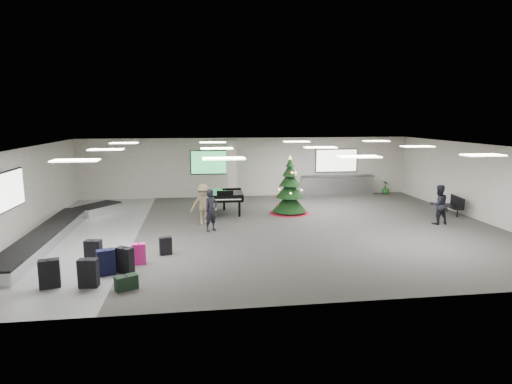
{
  "coord_description": "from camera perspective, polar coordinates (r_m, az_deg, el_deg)",
  "views": [
    {
      "loc": [
        -2.75,
        -16.07,
        4.29
      ],
      "look_at": [
        -0.38,
        1.0,
        1.27
      ],
      "focal_mm": 30.0,
      "sensor_mm": 36.0,
      "label": 1
    }
  ],
  "objects": [
    {
      "name": "ground",
      "position": [
        16.86,
        1.74,
        -4.81
      ],
      "size": [
        18.0,
        18.0,
        0.0
      ],
      "primitive_type": "plane",
      "color": "#312F2C",
      "rests_on": "ground"
    },
    {
      "name": "traveler_bench",
      "position": [
        18.81,
        23.16,
        -1.55
      ],
      "size": [
        0.82,
        0.66,
        1.61
      ],
      "primitive_type": "imported",
      "rotation": [
        0.0,
        0.0,
        3.21
      ],
      "color": "black",
      "rests_on": "ground"
    },
    {
      "name": "suitcase_3",
      "position": [
        13.9,
        -11.96,
        -7.05
      ],
      "size": [
        0.42,
        0.3,
        0.58
      ],
      "rotation": [
        0.0,
        0.0,
        0.27
      ],
      "color": "black",
      "rests_on": "ground"
    },
    {
      "name": "potted_plant_left",
      "position": [
        23.31,
        5.4,
        0.3
      ],
      "size": [
        0.56,
        0.58,
        0.82
      ],
      "primitive_type": "imported",
      "rotation": [
        0.0,
        0.0,
        0.89
      ],
      "color": "#154318",
      "rests_on": "ground"
    },
    {
      "name": "suitcase_8",
      "position": [
        13.73,
        -20.86,
        -7.42
      ],
      "size": [
        0.51,
        0.35,
        0.72
      ],
      "rotation": [
        0.0,
        0.0,
        -0.17
      ],
      "color": "black",
      "rests_on": "ground"
    },
    {
      "name": "green_duffel",
      "position": [
        11.49,
        -16.91,
        -11.46
      ],
      "size": [
        0.61,
        0.49,
        0.38
      ],
      "rotation": [
        0.0,
        0.0,
        0.47
      ],
      "color": "black",
      "rests_on": "ground"
    },
    {
      "name": "suitcase_0",
      "position": [
        11.88,
        -21.44,
        -10.04
      ],
      "size": [
        0.5,
        0.31,
        0.76
      ],
      "rotation": [
        0.0,
        0.0,
        -0.1
      ],
      "color": "black",
      "rests_on": "ground"
    },
    {
      "name": "baggage_carousel",
      "position": [
        17.27,
        -24.89,
        -4.66
      ],
      "size": [
        2.28,
        9.71,
        0.43
      ],
      "color": "silver",
      "rests_on": "ground"
    },
    {
      "name": "grand_piano",
      "position": [
        19.21,
        -4.21,
        -0.47
      ],
      "size": [
        1.65,
        2.08,
        1.17
      ],
      "rotation": [
        0.0,
        0.0,
        -0.03
      ],
      "color": "black",
      "rests_on": "ground"
    },
    {
      "name": "christmas_tree",
      "position": [
        19.33,
        4.51,
        -0.2
      ],
      "size": [
        1.84,
        1.84,
        2.63
      ],
      "color": "maroon",
      "rests_on": "ground"
    },
    {
      "name": "room_envelope",
      "position": [
        17.02,
        0.14,
        3.33
      ],
      "size": [
        18.02,
        14.02,
        3.21
      ],
      "color": "#ABA89D",
      "rests_on": "ground"
    },
    {
      "name": "service_counter",
      "position": [
        24.3,
        10.79,
        0.89
      ],
      "size": [
        4.05,
        0.65,
        1.08
      ],
      "color": "silver",
      "rests_on": "ground"
    },
    {
      "name": "potted_plant_right",
      "position": [
        25.22,
        16.9,
        0.59
      ],
      "size": [
        0.51,
        0.51,
        0.77
      ],
      "primitive_type": "imported",
      "rotation": [
        0.0,
        0.0,
        1.78
      ],
      "color": "#154318",
      "rests_on": "ground"
    },
    {
      "name": "navy_suitcase",
      "position": [
        12.59,
        -19.37,
        -8.84
      ],
      "size": [
        0.53,
        0.42,
        0.74
      ],
      "rotation": [
        0.0,
        0.0,
        0.35
      ],
      "color": "black",
      "rests_on": "ground"
    },
    {
      "name": "pink_suitcase",
      "position": [
        13.19,
        -15.36,
        -7.97
      ],
      "size": [
        0.43,
        0.27,
        0.65
      ],
      "rotation": [
        0.0,
        0.0,
        0.12
      ],
      "color": "#E01D86",
      "rests_on": "ground"
    },
    {
      "name": "traveler_a",
      "position": [
        16.32,
        -6.02,
        -2.43
      ],
      "size": [
        0.7,
        0.68,
        1.62
      ],
      "primitive_type": "imported",
      "rotation": [
        0.0,
        0.0,
        0.69
      ],
      "color": "black",
      "rests_on": "ground"
    },
    {
      "name": "suitcase_5",
      "position": [
        12.23,
        -25.83,
        -9.77
      ],
      "size": [
        0.54,
        0.38,
        0.76
      ],
      "rotation": [
        0.0,
        0.0,
        0.24
      ],
      "color": "black",
      "rests_on": "ground"
    },
    {
      "name": "bench",
      "position": [
        21.01,
        24.94,
        -1.49
      ],
      "size": [
        0.64,
        1.36,
        0.83
      ],
      "rotation": [
        0.0,
        0.0,
        -0.15
      ],
      "color": "black",
      "rests_on": "ground"
    },
    {
      "name": "traveler_b",
      "position": [
        17.39,
        -7.02,
        -1.65
      ],
      "size": [
        1.11,
        0.7,
        1.64
      ],
      "primitive_type": "imported",
      "rotation": [
        0.0,
        0.0,
        0.09
      ],
      "color": "#877253",
      "rests_on": "ground"
    },
    {
      "name": "suitcase_1",
      "position": [
        12.59,
        -17.07,
        -8.68
      ],
      "size": [
        0.53,
        0.45,
        0.75
      ],
      "rotation": [
        0.0,
        0.0,
        -0.54
      ],
      "color": "black",
      "rests_on": "ground"
    }
  ]
}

